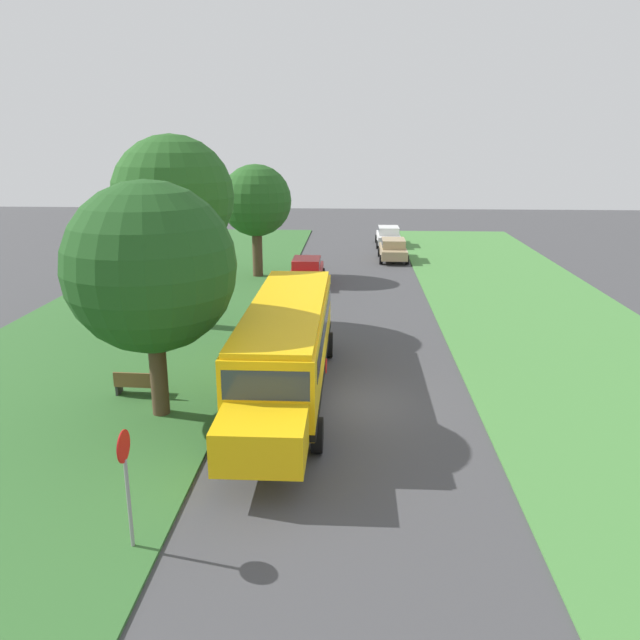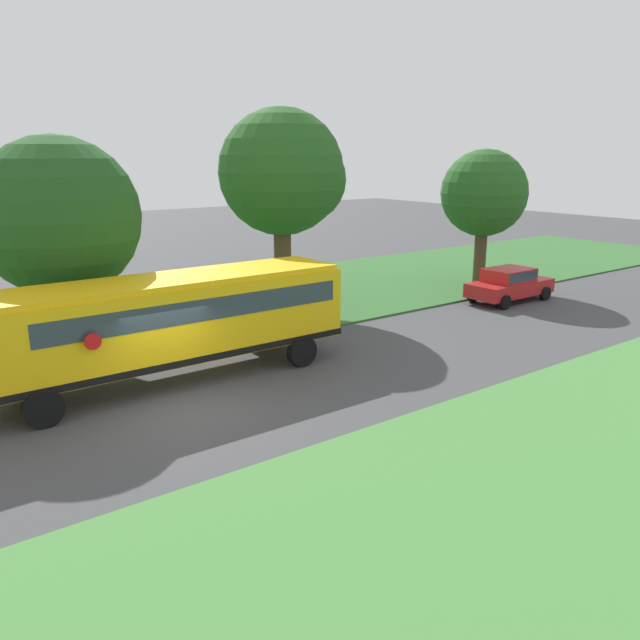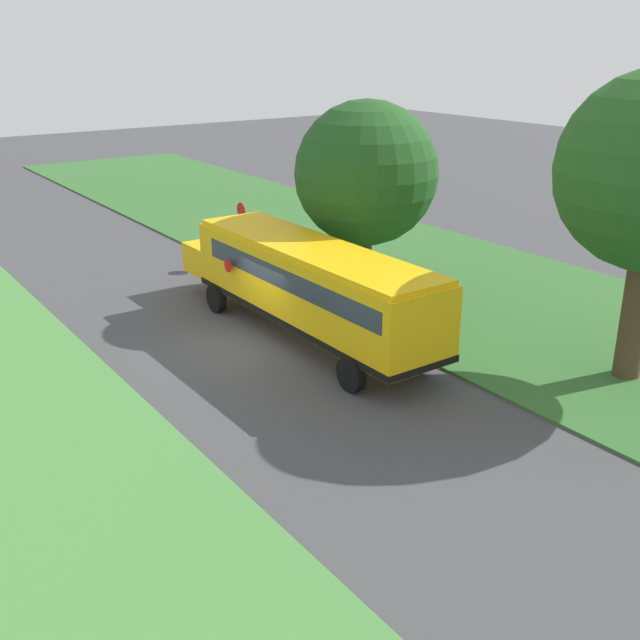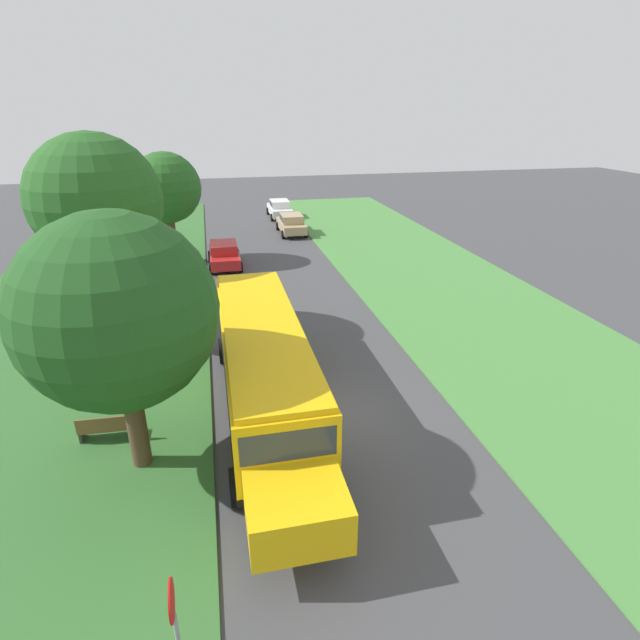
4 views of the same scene
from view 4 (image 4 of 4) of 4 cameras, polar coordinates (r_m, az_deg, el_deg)
The scene contains 12 objects.
ground_plane at distance 16.91m, azimuth 1.69°, elevation -10.74°, with size 120.00×120.00×0.00m, color #424244.
grass_verge at distance 17.75m, azimuth -32.42°, elevation -12.94°, with size 12.00×80.00×0.08m, color #33662D.
grass_far_side at distance 20.72m, azimuth 26.78°, elevation -6.50°, with size 10.00×80.00×0.07m, color #47843D.
school_bus at distance 16.09m, azimuth -6.40°, elevation -4.80°, with size 2.84×12.42×3.16m.
car_red_nearest at distance 32.31m, azimuth -10.90°, elevation 7.52°, with size 2.02×4.40×1.56m.
car_tan_middle at distance 40.32m, azimuth -3.28°, elevation 11.03°, with size 2.02×4.40×1.56m.
car_white_furthest at distance 46.60m, azimuth -4.63°, elevation 12.67°, with size 2.02×4.40×1.56m.
oak_tree_beside_bus at distance 13.55m, azimuth -22.21°, elevation 0.78°, with size 5.07×5.07×7.27m.
oak_tree_roadside_mid at distance 22.87m, azimuth -23.79°, elevation 12.22°, with size 5.34×5.34×8.59m.
oak_tree_far_end at distance 33.37m, azimuth -17.18°, elevation 14.19°, with size 4.34×4.34×6.93m.
stop_sign at distance 9.71m, azimuth -16.10°, elevation -30.83°, with size 0.08×0.68×2.74m.
park_bench at distance 16.80m, azimuth -23.25°, elevation -11.22°, with size 1.62×0.57×0.92m.
Camera 4 is at (-3.51, -13.55, 9.48)m, focal length 28.00 mm.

